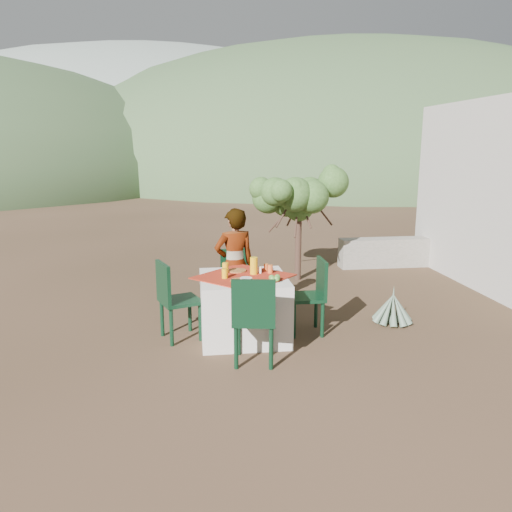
{
  "coord_description": "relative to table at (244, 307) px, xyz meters",
  "views": [
    {
      "loc": [
        -0.49,
        -5.55,
        2.26
      ],
      "look_at": [
        0.31,
        0.54,
        0.91
      ],
      "focal_mm": 35.0,
      "sensor_mm": 36.0,
      "label": 1
    }
  ],
  "objects": [
    {
      "name": "chair_near",
      "position": [
        0.02,
        -0.82,
        0.16
      ],
      "size": [
        0.52,
        0.52,
        0.97
      ],
      "rotation": [
        0.0,
        0.0,
        2.97
      ],
      "color": "black",
      "rests_on": "ground"
    },
    {
      "name": "juice_pitcher",
      "position": [
        0.13,
        0.08,
        0.48
      ],
      "size": [
        0.09,
        0.09,
        0.21
      ],
      "primitive_type": "cylinder",
      "color": "#FFB510",
      "rests_on": "table"
    },
    {
      "name": "table",
      "position": [
        0.0,
        0.0,
        0.0
      ],
      "size": [
        1.3,
        1.3,
        0.76
      ],
      "color": "white",
      "rests_on": "ground"
    },
    {
      "name": "chair_far",
      "position": [
        0.01,
        1.1,
        0.09
      ],
      "size": [
        0.44,
        0.44,
        0.85
      ],
      "rotation": [
        0.0,
        0.0,
        0.14
      ],
      "color": "black",
      "rests_on": "ground"
    },
    {
      "name": "jar_right",
      "position": [
        0.3,
        0.23,
        0.43
      ],
      "size": [
        0.05,
        0.05,
        0.09
      ],
      "primitive_type": "cylinder",
      "color": "orange",
      "rests_on": "table"
    },
    {
      "name": "plate_near",
      "position": [
        -0.07,
        -0.22,
        0.39
      ],
      "size": [
        0.21,
        0.21,
        0.01
      ],
      "primitive_type": "cylinder",
      "color": "brown",
      "rests_on": "table"
    },
    {
      "name": "bowl_plate",
      "position": [
        -0.0,
        -0.32,
        0.39
      ],
      "size": [
        0.19,
        0.19,
        0.01
      ],
      "primitive_type": "cylinder",
      "color": "brown",
      "rests_on": "table"
    },
    {
      "name": "chair_right",
      "position": [
        0.85,
        0.03,
        0.14
      ],
      "size": [
        0.44,
        0.44,
        0.93
      ],
      "rotation": [
        0.0,
        0.0,
        4.69
      ],
      "color": "black",
      "rests_on": "ground"
    },
    {
      "name": "shrub_tree",
      "position": [
        1.27,
        2.6,
        0.97
      ],
      "size": [
        1.45,
        1.43,
        1.71
      ],
      "color": "#462D23",
      "rests_on": "ground"
    },
    {
      "name": "hill_near_right",
      "position": [
        11.89,
        35.86,
        -0.38
      ],
      "size": [
        48.0,
        48.0,
        20.0
      ],
      "primitive_type": "ellipsoid",
      "color": "#314E2C",
      "rests_on": "ground"
    },
    {
      "name": "fruit_cluster",
      "position": [
        0.33,
        -0.27,
        0.42
      ],
      "size": [
        0.14,
        0.13,
        0.07
      ],
      "color": "#549636",
      "rests_on": "table"
    },
    {
      "name": "white_bowl",
      "position": [
        -0.0,
        -0.32,
        0.42
      ],
      "size": [
        0.14,
        0.14,
        0.05
      ],
      "primitive_type": "cylinder",
      "color": "white",
      "rests_on": "bowl_plate"
    },
    {
      "name": "ground",
      "position": [
        -0.11,
        -0.14,
        -0.38
      ],
      "size": [
        160.0,
        160.0,
        0.0
      ],
      "primitive_type": "plane",
      "color": "#322616",
      "rests_on": "ground"
    },
    {
      "name": "chair_left",
      "position": [
        -0.83,
        0.02,
        0.15
      ],
      "size": [
        0.57,
        0.57,
        0.95
      ],
      "rotation": [
        0.0,
        0.0,
        1.93
      ],
      "color": "black",
      "rests_on": "ground"
    },
    {
      "name": "person",
      "position": [
        -0.05,
        0.66,
        0.37
      ],
      "size": [
        0.62,
        0.48,
        1.49
      ],
      "primitive_type": "imported",
      "rotation": [
        0.0,
        0.0,
        3.39
      ],
      "color": "#8C6651",
      "rests_on": "ground"
    },
    {
      "name": "stone_wall",
      "position": [
        3.49,
        3.26,
        -0.1
      ],
      "size": [
        2.6,
        0.35,
        0.55
      ],
      "primitive_type": "cube",
      "color": "gray",
      "rests_on": "ground"
    },
    {
      "name": "hill_far_right",
      "position": [
        27.89,
        45.86,
        -0.38
      ],
      "size": [
        36.0,
        36.0,
        14.0
      ],
      "primitive_type": "ellipsoid",
      "color": "slate",
      "rests_on": "ground"
    },
    {
      "name": "jar_left",
      "position": [
        0.34,
        0.1,
        0.43
      ],
      "size": [
        0.06,
        0.06,
        0.1
      ],
      "primitive_type": "cylinder",
      "color": "orange",
      "rests_on": "table"
    },
    {
      "name": "glass_far",
      "position": [
        -0.2,
        0.19,
        0.44
      ],
      "size": [
        0.08,
        0.08,
        0.12
      ],
      "primitive_type": "cylinder",
      "color": "#FFB510",
      "rests_on": "table"
    },
    {
      "name": "hill_far_center",
      "position": [
        -4.11,
        51.86,
        -0.38
      ],
      "size": [
        60.0,
        60.0,
        24.0
      ],
      "primitive_type": "ellipsoid",
      "color": "slate",
      "rests_on": "ground"
    },
    {
      "name": "glass_near",
      "position": [
        -0.23,
        -0.07,
        0.44
      ],
      "size": [
        0.07,
        0.07,
        0.12
      ],
      "primitive_type": "cylinder",
      "color": "#FFB510",
      "rests_on": "table"
    },
    {
      "name": "plate_far",
      "position": [
        -0.05,
        0.25,
        0.39
      ],
      "size": [
        0.23,
        0.23,
        0.01
      ],
      "primitive_type": "cylinder",
      "color": "brown",
      "rests_on": "table"
    },
    {
      "name": "napkin_holder",
      "position": [
        0.2,
        0.11,
        0.42
      ],
      "size": [
        0.07,
        0.05,
        0.08
      ],
      "primitive_type": "cube",
      "rotation": [
        0.0,
        0.0,
        -0.27
      ],
      "color": "white",
      "rests_on": "table"
    },
    {
      "name": "agave",
      "position": [
        1.98,
        0.23,
        -0.19
      ],
      "size": [
        0.53,
        0.51,
        0.56
      ],
      "rotation": [
        0.0,
        0.0,
        0.01
      ],
      "color": "slate",
      "rests_on": "ground"
    }
  ]
}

